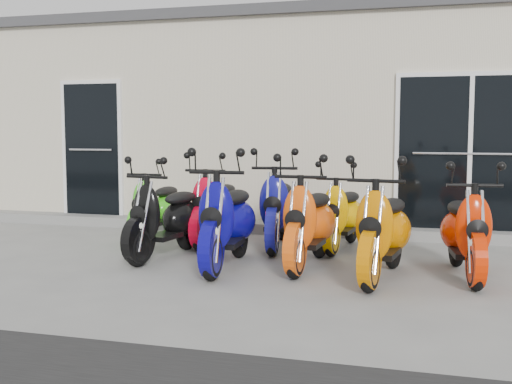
% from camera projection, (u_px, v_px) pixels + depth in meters
% --- Properties ---
extents(ground, '(80.00, 80.00, 0.00)m').
position_uv_depth(ground, '(242.00, 260.00, 7.52)').
color(ground, gray).
rests_on(ground, ground).
extents(building, '(14.00, 6.00, 3.20)m').
position_uv_depth(building, '(321.00, 125.00, 12.34)').
color(building, beige).
rests_on(building, ground).
extents(roof_cap, '(14.20, 6.20, 0.16)m').
position_uv_depth(roof_cap, '(322.00, 36.00, 12.17)').
color(roof_cap, '#3F3F42').
rests_on(roof_cap, building).
extents(front_step, '(14.00, 0.40, 0.15)m').
position_uv_depth(front_step, '(282.00, 228.00, 9.45)').
color(front_step, gray).
rests_on(front_step, ground).
extents(door_left, '(1.07, 0.08, 2.22)m').
position_uv_depth(door_left, '(92.00, 146.00, 10.35)').
color(door_left, black).
rests_on(door_left, front_step).
extents(door_right, '(2.02, 0.08, 2.22)m').
position_uv_depth(door_right, '(470.00, 149.00, 8.76)').
color(door_right, black).
rests_on(door_right, front_step).
extents(scooter_front_black, '(0.83, 1.74, 1.23)m').
position_uv_depth(scooter_front_black, '(165.00, 206.00, 7.63)').
color(scooter_front_black, black).
rests_on(scooter_front_black, ground).
extents(scooter_front_blue, '(0.78, 1.87, 1.35)m').
position_uv_depth(scooter_front_blue, '(227.00, 207.00, 7.06)').
color(scooter_front_blue, '#0A0678').
rests_on(scooter_front_blue, ground).
extents(scooter_front_orange_a, '(0.71, 1.77, 1.29)m').
position_uv_depth(scooter_front_orange_a, '(309.00, 210.00, 7.09)').
color(scooter_front_orange_a, '#EE540C').
rests_on(scooter_front_orange_a, ground).
extents(scooter_front_orange_b, '(0.85, 1.82, 1.30)m').
position_uv_depth(scooter_front_orange_b, '(384.00, 217.00, 6.53)').
color(scooter_front_orange_b, '#D57200').
rests_on(scooter_front_orange_b, ground).
extents(scooter_front_red, '(0.83, 1.74, 1.23)m').
position_uv_depth(scooter_front_red, '(466.00, 219.00, 6.61)').
color(scooter_front_red, red).
rests_on(scooter_front_red, ground).
extents(scooter_back_green, '(0.59, 1.57, 1.16)m').
position_uv_depth(scooter_back_green, '(156.00, 198.00, 8.86)').
color(scooter_back_green, '#3ED91B').
rests_on(scooter_back_green, ground).
extents(scooter_back_red, '(0.62, 1.69, 1.25)m').
position_uv_depth(scooter_back_red, '(215.00, 197.00, 8.56)').
color(scooter_back_red, red).
rests_on(scooter_back_red, ground).
extents(scooter_back_blue, '(0.87, 1.85, 1.31)m').
position_uv_depth(scooter_back_blue, '(278.00, 197.00, 8.27)').
color(scooter_back_blue, navy).
rests_on(scooter_back_blue, ground).
extents(scooter_back_yellow, '(0.72, 1.61, 1.15)m').
position_uv_depth(scooter_back_yellow, '(343.00, 205.00, 8.16)').
color(scooter_back_yellow, '#E7A300').
rests_on(scooter_back_yellow, ground).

